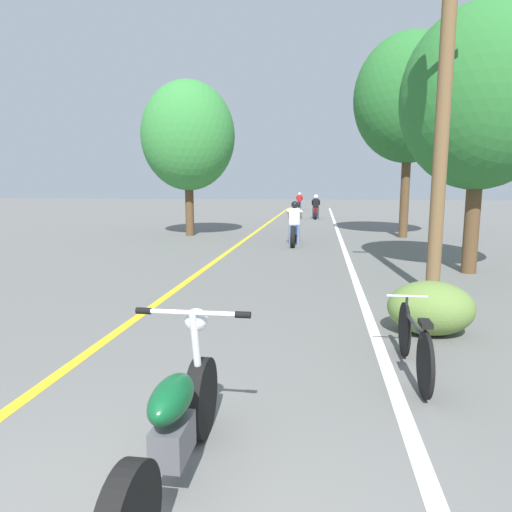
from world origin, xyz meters
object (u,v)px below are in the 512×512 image
bicycle_parked (414,343)px  motorcycle_rider_mid (316,209)px  roadside_tree_right_far (410,99)px  roadside_tree_left (188,136)px  utility_pole (443,113)px  motorcycle_foreground (174,428)px  motorcycle_rider_far (299,203)px  roadside_tree_right_near (481,99)px  motorcycle_rider_lead (294,228)px

bicycle_parked → motorcycle_rider_mid: bearing=93.3°
roadside_tree_right_far → roadside_tree_left: bearing=-176.6°
utility_pole → bicycle_parked: bearing=-105.8°
roadside_tree_left → motorcycle_foreground: (4.07, -14.38, -3.31)m
motorcycle_rider_mid → motorcycle_rider_far: (-1.35, 8.90, -0.02)m
roadside_tree_right_far → motorcycle_rider_far: roadside_tree_right_far is taller
utility_pole → roadside_tree_right_far: roadside_tree_right_far is taller
roadside_tree_left → motorcycle_foreground: size_ratio=2.91×
motorcycle_rider_mid → bicycle_parked: 21.91m
roadside_tree_right_near → roadside_tree_left: 10.46m
utility_pole → motorcycle_rider_far: 27.53m
roadside_tree_right_far → bicycle_parked: 13.74m
utility_pole → roadside_tree_right_far: bearing=83.5°
motorcycle_rider_mid → motorcycle_rider_lead: bearing=-92.7°
motorcycle_foreground → motorcycle_rider_far: 32.86m
roadside_tree_left → motorcycle_rider_mid: (4.69, 9.57, -3.19)m
bicycle_parked → utility_pole: bearing=74.2°
roadside_tree_right_near → motorcycle_rider_far: (-4.90, 24.92, -3.21)m
motorcycle_rider_lead → motorcycle_rider_far: size_ratio=1.05×
motorcycle_rider_lead → bicycle_parked: 10.31m
motorcycle_foreground → bicycle_parked: motorcycle_foreground is taller
motorcycle_foreground → motorcycle_rider_mid: bearing=88.5°
bicycle_parked → motorcycle_rider_lead: bearing=100.1°
motorcycle_foreground → bicycle_parked: (1.86, 2.08, -0.08)m
utility_pole → roadside_tree_left: bearing=128.7°
motorcycle_rider_far → roadside_tree_right_near: bearing=-78.9°
roadside_tree_right_far → bicycle_parked: bearing=-99.2°
motorcycle_rider_far → motorcycle_rider_mid: bearing=-81.4°
motorcycle_rider_mid → bicycle_parked: (1.25, -21.87, -0.19)m
motorcycle_rider_lead → motorcycle_rider_far: motorcycle_rider_lead is taller
utility_pole → roadside_tree_right_near: bearing=60.2°
roadside_tree_right_far → bicycle_parked: (-2.07, -12.78, -4.61)m
roadside_tree_right_near → motorcycle_rider_far: roadside_tree_right_near is taller
motorcycle_foreground → roadside_tree_right_far: bearing=75.2°
roadside_tree_right_far → motorcycle_rider_mid: roadside_tree_right_far is taller
utility_pole → motorcycle_rider_lead: size_ratio=2.81×
motorcycle_rider_lead → motorcycle_rider_far: bearing=92.2°
roadside_tree_left → motorcycle_rider_lead: (4.13, -2.15, -3.19)m
roadside_tree_right_far → motorcycle_rider_lead: bearing=-145.8°
utility_pole → roadside_tree_right_far: size_ratio=0.84×
motorcycle_rider_far → bicycle_parked: size_ratio=1.24×
utility_pole → roadside_tree_right_near: utility_pole is taller
motorcycle_rider_far → bicycle_parked: motorcycle_rider_far is taller
motorcycle_rider_lead → bicycle_parked: (1.80, -10.15, -0.20)m
roadside_tree_left → motorcycle_rider_lead: roadside_tree_left is taller
roadside_tree_right_far → roadside_tree_left: (-8.00, -0.48, -1.23)m
motorcycle_rider_lead → roadside_tree_right_near: bearing=-46.3°
roadside_tree_right_near → roadside_tree_left: size_ratio=0.98×
roadside_tree_right_far → motorcycle_rider_far: size_ratio=3.51×
motorcycle_rider_far → roadside_tree_right_far: bearing=-75.5°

